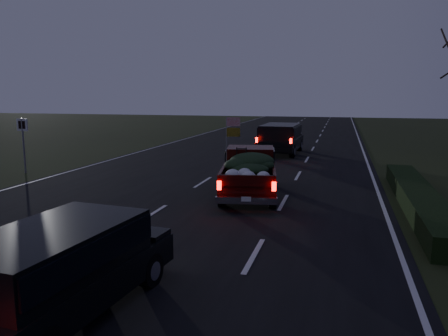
% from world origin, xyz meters
% --- Properties ---
extents(ground, '(120.00, 120.00, 0.00)m').
position_xyz_m(ground, '(0.00, 0.00, 0.00)').
color(ground, black).
rests_on(ground, ground).
extents(road_asphalt, '(14.00, 120.00, 0.02)m').
position_xyz_m(road_asphalt, '(0.00, 0.00, 0.01)').
color(road_asphalt, black).
rests_on(road_asphalt, ground).
extents(hedge_row, '(1.00, 10.00, 0.60)m').
position_xyz_m(hedge_row, '(7.80, 3.00, 0.30)').
color(hedge_row, black).
rests_on(hedge_row, ground).
extents(route_sign, '(0.55, 0.08, 2.50)m').
position_xyz_m(route_sign, '(-8.50, 5.00, 1.66)').
color(route_sign, gray).
rests_on(route_sign, ground).
extents(pickup_truck, '(2.55, 4.94, 2.47)m').
position_xyz_m(pickup_truck, '(2.29, 3.27, 0.92)').
color(pickup_truck, '#350907').
rests_on(pickup_truck, ground).
extents(lead_suv, '(2.25, 5.11, 1.45)m').
position_xyz_m(lead_suv, '(1.86, 14.52, 1.10)').
color(lead_suv, black).
rests_on(lead_suv, ground).
extents(rear_suv, '(2.15, 4.39, 1.22)m').
position_xyz_m(rear_suv, '(1.12, -5.96, 0.92)').
color(rear_suv, black).
rests_on(rear_suv, ground).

